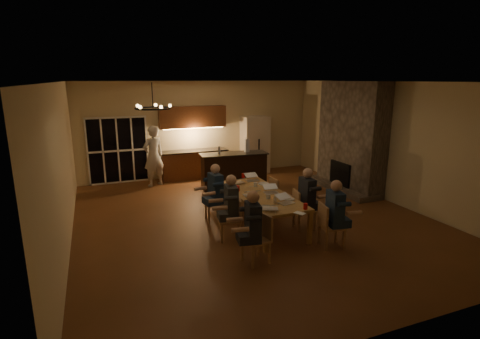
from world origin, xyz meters
name	(u,v)px	position (x,y,z in m)	size (l,w,h in m)	color
floor	(252,218)	(0.00, 0.00, 0.00)	(9.00, 9.00, 0.00)	brown
back_wall	(200,129)	(0.00, 4.52, 1.60)	(8.00, 0.04, 3.20)	beige
left_wall	(61,168)	(-4.02, 0.00, 1.60)	(0.04, 9.00, 3.20)	beige
right_wall	(389,142)	(4.02, 0.00, 1.60)	(0.04, 9.00, 3.20)	beige
ceiling	(253,81)	(0.00, 0.00, 3.22)	(8.00, 9.00, 0.04)	white
french_doors	(118,151)	(-2.70, 4.47, 1.05)	(1.86, 0.08, 2.10)	black
fireplace	(351,137)	(3.70, 1.20, 1.60)	(0.58, 2.50, 3.20)	#675C51
kitchenette	(194,143)	(-0.30, 4.20, 1.20)	(2.24, 0.68, 2.40)	brown
refrigerator	(255,145)	(1.90, 4.15, 1.00)	(0.90, 0.68, 2.00)	beige
dining_table	(261,209)	(0.01, -0.48, 0.38)	(1.10, 2.71, 0.75)	tan
bar_island	(234,171)	(0.51, 2.59, 0.54)	(2.03, 0.68, 1.08)	black
chair_left_near	(256,239)	(-0.82, -2.07, 0.45)	(0.44, 0.44, 0.89)	#A37551
chair_left_mid	(230,219)	(-0.91, -0.96, 0.45)	(0.44, 0.44, 0.89)	#A37551
chair_left_far	(215,203)	(-0.88, 0.18, 0.45)	(0.44, 0.44, 0.89)	#A37551
chair_right_near	(332,225)	(0.84, -2.02, 0.45)	(0.44, 0.44, 0.89)	#A37551
chair_right_mid	(305,209)	(0.83, -1.01, 0.45)	(0.44, 0.44, 0.89)	#A37551
chair_right_far	(281,195)	(0.84, 0.16, 0.45)	(0.44, 0.44, 0.89)	#A37551
person_left_near	(253,228)	(-0.90, -2.10, 0.69)	(0.60, 0.60, 1.38)	#23262D
person_right_near	(335,214)	(0.86, -2.06, 0.69)	(0.60, 0.60, 1.38)	#1C2E46
person_left_mid	(231,207)	(-0.87, -0.94, 0.69)	(0.60, 0.60, 1.38)	#393E43
person_right_mid	(307,198)	(0.88, -1.00, 0.69)	(0.60, 0.60, 1.38)	#23262D
person_left_far	(216,193)	(-0.87, 0.13, 0.69)	(0.60, 0.60, 1.38)	#1C2E46
standing_person	(154,156)	(-1.71, 3.72, 0.94)	(0.69, 0.45, 1.89)	silver
chandelier	(153,108)	(-2.35, -0.93, 2.75)	(0.64, 0.64, 0.03)	black
laptop_a	(270,204)	(-0.26, -1.47, 0.86)	(0.32, 0.28, 0.23)	silver
laptop_b	(286,198)	(0.22, -1.28, 0.86)	(0.32, 0.28, 0.23)	silver
laptop_c	(251,190)	(-0.25, -0.50, 0.86)	(0.32, 0.28, 0.23)	silver
laptop_d	(271,188)	(0.25, -0.51, 0.86)	(0.32, 0.28, 0.23)	silver
laptop_e	(237,179)	(-0.16, 0.55, 0.86)	(0.32, 0.28, 0.23)	silver
laptop_f	(253,176)	(0.27, 0.61, 0.86)	(0.32, 0.28, 0.23)	silver
mug_front	(268,196)	(0.00, -0.86, 0.80)	(0.09, 0.09, 0.10)	silver
mug_mid	(256,185)	(0.13, 0.09, 0.80)	(0.09, 0.09, 0.10)	silver
mug_back	(232,183)	(-0.37, 0.40, 0.80)	(0.07, 0.07, 0.10)	silver
redcup_near	(305,206)	(0.40, -1.73, 0.81)	(0.08, 0.08, 0.12)	#BA0D0C
redcup_mid	(238,188)	(-0.41, -0.09, 0.81)	(0.10, 0.10, 0.12)	#BA0D0C
redcup_far	(243,176)	(0.16, 0.94, 0.81)	(0.09, 0.09, 0.12)	#BA0D0C
can_silver	(275,200)	(0.00, -1.19, 0.81)	(0.06, 0.06, 0.12)	#B2B2B7
can_cola	(232,177)	(-0.17, 0.95, 0.81)	(0.07, 0.07, 0.12)	#3F0F0C
can_right	(271,185)	(0.42, -0.14, 0.81)	(0.07, 0.07, 0.12)	#B2B2B7
plate_near	(289,199)	(0.40, -1.08, 0.76)	(0.23, 0.23, 0.02)	silver
plate_left	(265,207)	(-0.32, -1.37, 0.76)	(0.26, 0.26, 0.02)	silver
plate_far	(263,184)	(0.40, 0.23, 0.76)	(0.27, 0.27, 0.02)	silver
notepad	(300,213)	(0.17, -1.91, 0.76)	(0.15, 0.21, 0.01)	white
bar_bottle	(219,150)	(0.06, 2.60, 1.20)	(0.08, 0.08, 0.24)	#99999E
bar_blender	(247,145)	(0.96, 2.62, 1.28)	(0.13, 0.13, 0.41)	silver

